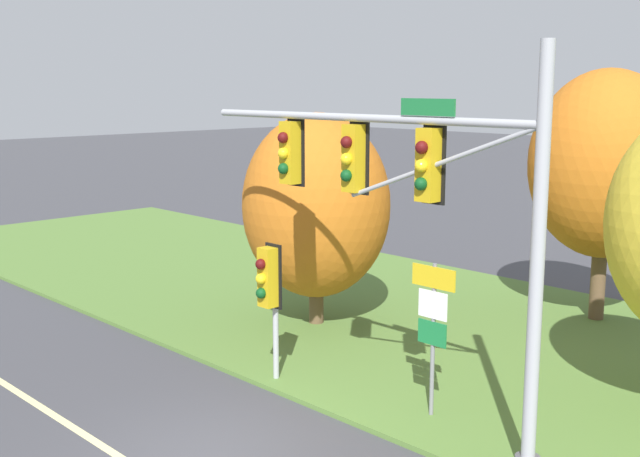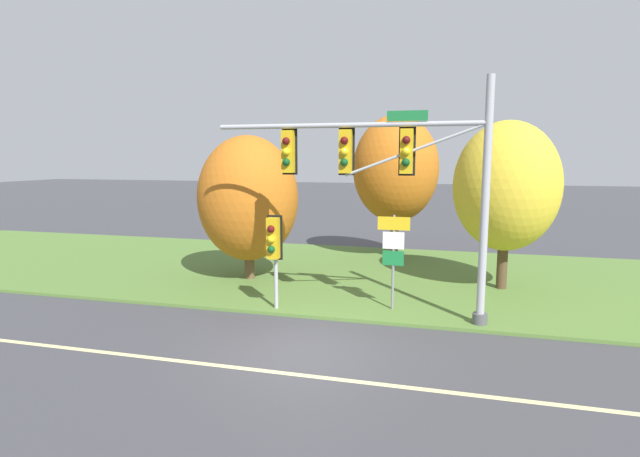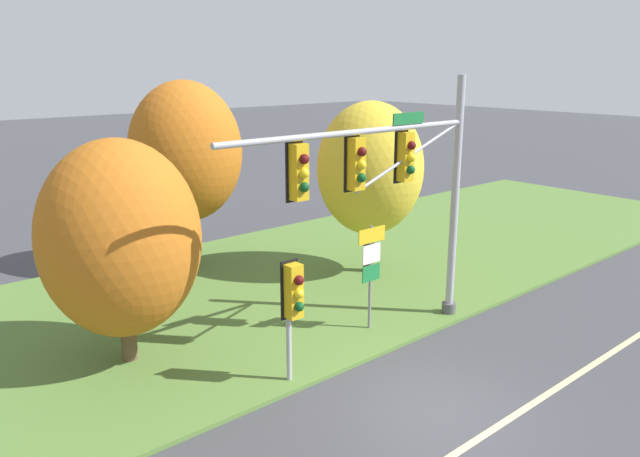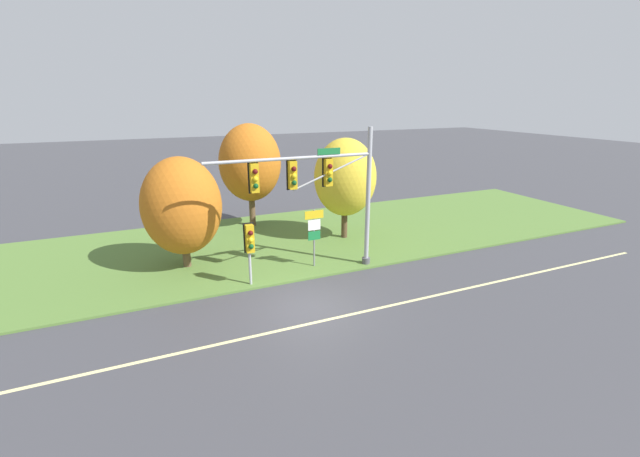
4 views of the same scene
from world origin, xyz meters
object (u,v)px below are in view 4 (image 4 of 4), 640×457
(traffic_signal_mast, at_px, (322,184))
(route_sign_post, at_px, (314,229))
(tree_left_of_mast, at_px, (250,163))
(tree_behind_signpost, at_px, (345,178))
(tree_nearest_road, at_px, (182,206))
(pedestrian_signal_near_kerb, at_px, (250,242))

(traffic_signal_mast, bearing_deg, route_sign_post, 94.67)
(tree_left_of_mast, height_order, tree_behind_signpost, tree_left_of_mast)
(tree_nearest_road, bearing_deg, route_sign_post, -23.97)
(traffic_signal_mast, xyz_separation_m, pedestrian_signal_near_kerb, (-3.49, -0.24, -2.18))
(tree_left_of_mast, bearing_deg, route_sign_post, -83.81)
(traffic_signal_mast, height_order, route_sign_post, traffic_signal_mast)
(tree_nearest_road, bearing_deg, tree_left_of_mast, 48.65)
(traffic_signal_mast, distance_m, tree_behind_signpost, 5.40)
(tree_behind_signpost, bearing_deg, tree_left_of_mast, 132.94)
(pedestrian_signal_near_kerb, bearing_deg, tree_behind_signpost, 32.88)
(traffic_signal_mast, xyz_separation_m, route_sign_post, (-0.06, 0.74, -2.34))
(tree_left_of_mast, bearing_deg, tree_nearest_road, -131.35)
(tree_nearest_road, distance_m, tree_behind_signpost, 9.19)
(route_sign_post, height_order, tree_nearest_road, tree_nearest_road)
(tree_behind_signpost, bearing_deg, traffic_signal_mast, -128.73)
(tree_nearest_road, xyz_separation_m, tree_behind_signpost, (9.14, 0.90, 0.54))
(tree_left_of_mast, bearing_deg, tree_behind_signpost, -47.06)
(traffic_signal_mast, bearing_deg, tree_behind_signpost, 51.27)
(tree_behind_signpost, bearing_deg, tree_nearest_road, -174.38)
(pedestrian_signal_near_kerb, bearing_deg, route_sign_post, 16.02)
(pedestrian_signal_near_kerb, bearing_deg, tree_nearest_road, 122.99)
(traffic_signal_mast, height_order, tree_nearest_road, traffic_signal_mast)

